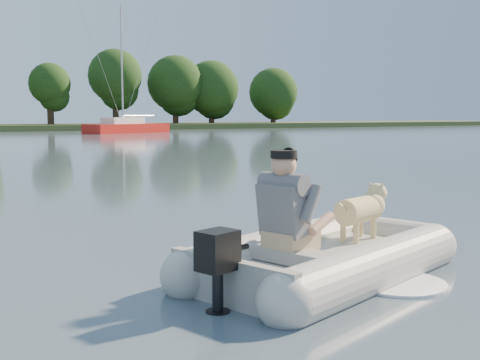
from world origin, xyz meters
TOP-DOWN VIEW (x-y plane):
  - water at (0.00, 0.00)m, footprint 160.00×160.00m
  - dinghy at (-0.33, -0.24)m, footprint 5.80×5.04m
  - man at (-1.03, -0.41)m, footprint 0.90×0.83m
  - dog at (0.28, 0.00)m, footprint 1.01×0.61m
  - outboard_motor at (-1.95, -0.75)m, footprint 0.49×0.41m
  - sailboat at (14.69, 46.66)m, footprint 8.60×5.40m

SIDE VIEW (x-z plane):
  - water at x=0.00m, z-range 0.00..0.00m
  - outboard_motor at x=-1.95m, z-range -0.08..0.72m
  - sailboat at x=14.69m, z-range -5.19..6.19m
  - dog at x=0.28m, z-range 0.21..0.85m
  - dinghy at x=-0.33m, z-range -0.10..1.31m
  - man at x=-1.03m, z-range 0.24..1.34m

